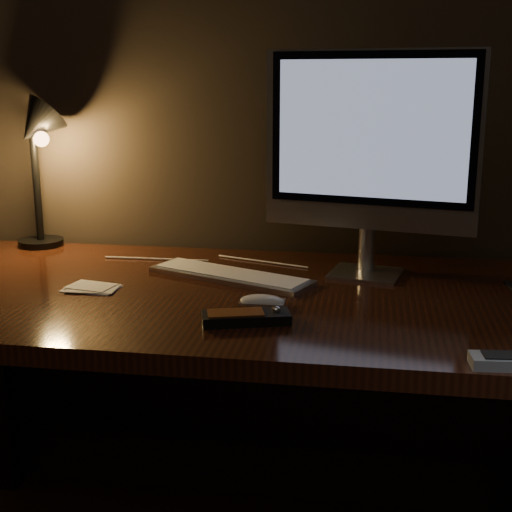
# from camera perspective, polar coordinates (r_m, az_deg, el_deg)

# --- Properties ---
(desk) EXTENTS (1.60, 0.75, 0.75)m
(desk) POSITION_cam_1_polar(r_m,az_deg,el_deg) (1.66, -1.57, -6.36)
(desk) COLOR black
(desk) RESTS_ON ground
(monitor) EXTENTS (0.48, 0.17, 0.51)m
(monitor) POSITION_cam_1_polar(r_m,az_deg,el_deg) (1.63, 9.15, 8.72)
(monitor) COLOR silver
(monitor) RESTS_ON desk
(keyboard) EXTENTS (0.41, 0.25, 0.01)m
(keyboard) POSITION_cam_1_polar(r_m,az_deg,el_deg) (1.65, -2.06, -1.53)
(keyboard) COLOR silver
(keyboard) RESTS_ON desk
(mouse) EXTENTS (0.09, 0.05, 0.02)m
(mouse) POSITION_cam_1_polar(r_m,az_deg,el_deg) (1.44, 0.50, -3.75)
(mouse) COLOR white
(mouse) RESTS_ON desk
(media_remote) EXTENTS (0.18, 0.11, 0.03)m
(media_remote) POSITION_cam_1_polar(r_m,az_deg,el_deg) (1.35, -0.80, -4.91)
(media_remote) COLOR black
(media_remote) RESTS_ON desk
(papers) EXTENTS (0.12, 0.09, 0.01)m
(papers) POSITION_cam_1_polar(r_m,az_deg,el_deg) (1.61, -13.03, -2.48)
(papers) COLOR white
(papers) RESTS_ON desk
(desk_lamp) EXTENTS (0.20, 0.22, 0.41)m
(desk_lamp) POSITION_cam_1_polar(r_m,az_deg,el_deg) (1.96, -17.11, 8.37)
(desk_lamp) COLOR black
(desk_lamp) RESTS_ON desk
(cable) EXTENTS (0.51, 0.10, 0.00)m
(cable) POSITION_cam_1_polar(r_m,az_deg,el_deg) (1.79, -3.86, -0.42)
(cable) COLOR white
(cable) RESTS_ON desk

